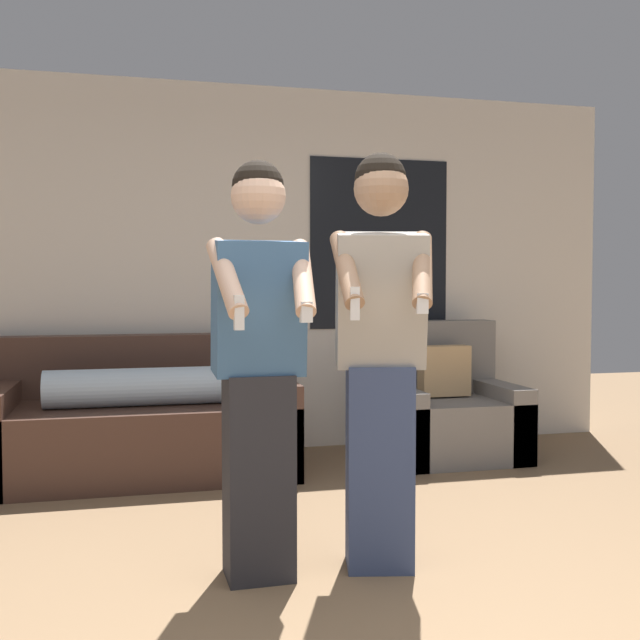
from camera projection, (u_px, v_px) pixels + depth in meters
wall_back at (237, 269)px, 5.54m from camera, size 5.97×0.07×2.70m
couch at (136, 425)px, 4.88m from camera, size 2.02×1.00×0.89m
armchair at (444, 412)px, 5.39m from camera, size 0.96×0.82×0.97m
person_left at (259, 362)px, 3.10m from camera, size 0.44×0.47×1.74m
person_right at (380, 353)px, 3.21m from camera, size 0.46×0.54×1.79m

